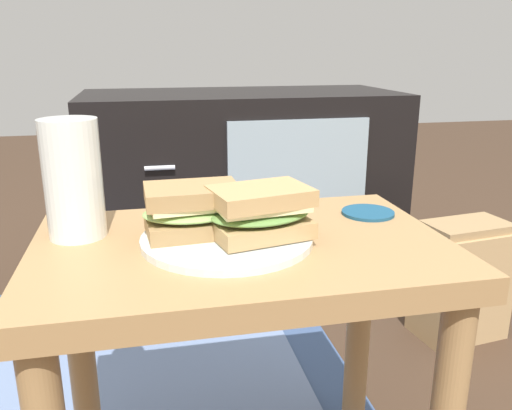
# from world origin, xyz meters

# --- Properties ---
(side_table) EXTENTS (0.56, 0.36, 0.46)m
(side_table) POSITION_xyz_m (0.00, 0.00, 0.37)
(side_table) COLOR #A37A4C
(side_table) RESTS_ON ground
(tv_cabinet) EXTENTS (0.96, 0.46, 0.58)m
(tv_cabinet) POSITION_xyz_m (0.18, 0.95, 0.29)
(tv_cabinet) COLOR black
(tv_cabinet) RESTS_ON ground
(area_rug) EXTENTS (1.18, 0.83, 0.01)m
(area_rug) POSITION_xyz_m (-0.29, 0.47, 0.00)
(area_rug) COLOR #384C72
(area_rug) RESTS_ON ground
(plate) EXTENTS (0.23, 0.23, 0.01)m
(plate) POSITION_xyz_m (-0.02, 0.00, 0.47)
(plate) COLOR silver
(plate) RESTS_ON side_table
(sandwich_front) EXTENTS (0.14, 0.10, 0.07)m
(sandwich_front) POSITION_xyz_m (-0.06, 0.02, 0.50)
(sandwich_front) COLOR #9E7A4C
(sandwich_front) RESTS_ON plate
(sandwich_back) EXTENTS (0.15, 0.12, 0.07)m
(sandwich_back) POSITION_xyz_m (0.02, -0.01, 0.50)
(sandwich_back) COLOR tan
(sandwich_back) RESTS_ON plate
(beer_glass) EXTENTS (0.08, 0.08, 0.16)m
(beer_glass) POSITION_xyz_m (-0.22, 0.07, 0.54)
(beer_glass) COLOR silver
(beer_glass) RESTS_ON side_table
(coaster) EXTENTS (0.08, 0.08, 0.01)m
(coaster) POSITION_xyz_m (0.22, 0.08, 0.46)
(coaster) COLOR navy
(coaster) RESTS_ON side_table
(paper_bag) EXTENTS (0.23, 0.16, 0.30)m
(paper_bag) POSITION_xyz_m (0.64, 0.42, 0.15)
(paper_bag) COLOR tan
(paper_bag) RESTS_ON ground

